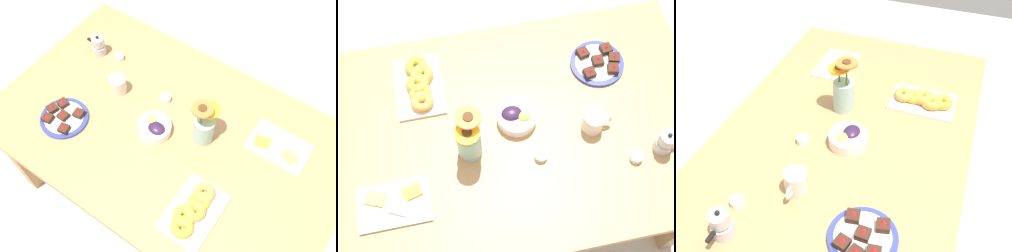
% 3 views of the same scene
% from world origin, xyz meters
% --- Properties ---
extents(ground_plane, '(6.00, 6.00, 0.00)m').
position_xyz_m(ground_plane, '(0.00, 0.00, 0.00)').
color(ground_plane, '#B7B2A8').
extents(dining_table, '(1.60, 1.00, 0.74)m').
position_xyz_m(dining_table, '(0.00, 0.00, 0.65)').
color(dining_table, '#A87A4C').
rests_on(dining_table, ground_plane).
extents(coffee_mug, '(0.12, 0.08, 0.09)m').
position_xyz_m(coffee_mug, '(0.33, -0.05, 0.79)').
color(coffee_mug, beige).
rests_on(coffee_mug, dining_table).
extents(grape_bowl, '(0.15, 0.15, 0.07)m').
position_xyz_m(grape_bowl, '(0.05, 0.04, 0.77)').
color(grape_bowl, white).
rests_on(grape_bowl, dining_table).
extents(cheese_platter, '(0.26, 0.17, 0.03)m').
position_xyz_m(cheese_platter, '(-0.45, -0.21, 0.75)').
color(cheese_platter, white).
rests_on(cheese_platter, dining_table).
extents(croissant_platter, '(0.19, 0.30, 0.05)m').
position_xyz_m(croissant_platter, '(-0.30, 0.26, 0.76)').
color(croissant_platter, white).
rests_on(croissant_platter, dining_table).
extents(jam_cup_honey, '(0.05, 0.05, 0.03)m').
position_xyz_m(jam_cup_honey, '(0.45, -0.21, 0.76)').
color(jam_cup_honey, white).
rests_on(jam_cup_honey, dining_table).
extents(jam_cup_berry, '(0.05, 0.05, 0.03)m').
position_xyz_m(jam_cup_berry, '(0.11, -0.14, 0.76)').
color(jam_cup_berry, white).
rests_on(jam_cup_berry, dining_table).
extents(dessert_plate, '(0.22, 0.22, 0.05)m').
position_xyz_m(dessert_plate, '(0.43, 0.22, 0.75)').
color(dessert_plate, navy).
rests_on(dessert_plate, dining_table).
extents(flower_vase, '(0.10, 0.13, 0.25)m').
position_xyz_m(flower_vase, '(-0.15, -0.06, 0.83)').
color(flower_vase, '#99C1B7').
rests_on(flower_vase, dining_table).
extents(moka_pot, '(0.11, 0.07, 0.12)m').
position_xyz_m(moka_pot, '(0.57, -0.19, 0.79)').
color(moka_pot, '#B7B7BC').
rests_on(moka_pot, dining_table).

